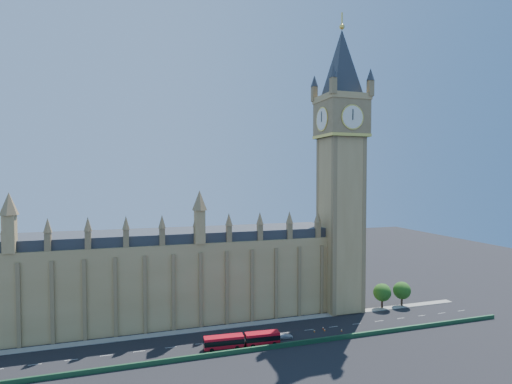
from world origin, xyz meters
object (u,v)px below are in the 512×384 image
object	(u,v)px
car_grey	(240,342)
car_silver	(266,340)
car_white	(284,336)
red_bus	(242,340)

from	to	relation	value
car_grey	car_silver	xyz separation A→B (m)	(6.86, -0.99, -0.02)
car_grey	car_white	distance (m)	12.67
car_silver	car_white	bearing A→B (deg)	-77.23
red_bus	car_silver	xyz separation A→B (m)	(6.87, 1.00, -1.16)
car_silver	car_white	xyz separation A→B (m)	(5.82, 0.95, 0.05)
car_grey	car_silver	distance (m)	6.93
red_bus	car_white	bearing A→B (deg)	12.33
car_silver	car_white	size ratio (longest dim) A/B	0.82
car_silver	red_bus	bearing A→B (deg)	101.69
car_grey	car_white	size ratio (longest dim) A/B	0.81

